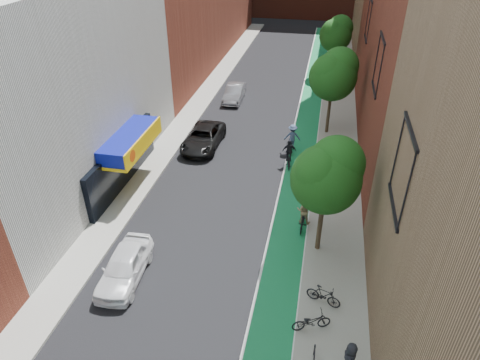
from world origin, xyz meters
The scene contains 16 objects.
bike_lane centered at (4.00, 26.00, 0.01)m, with size 2.00×68.00×0.01m, color #157943.
sidewalk_left centered at (-6.00, 26.00, 0.07)m, with size 2.00×68.00×0.15m, color gray.
sidewalk_right centered at (6.50, 26.00, 0.07)m, with size 3.00×68.00×0.15m, color gray.
building_left_white centered at (-11.00, 14.00, 6.00)m, with size 8.00×20.00×12.00m, color silver.
tree_near centered at (5.65, 10.02, 4.66)m, with size 3.40×3.36×6.42m.
tree_mid centered at (5.65, 24.02, 4.89)m, with size 3.55×3.53×6.74m.
tree_far centered at (5.65, 38.02, 4.50)m, with size 3.30×3.25×6.21m.
parked_car_white centered at (-3.30, 6.15, 0.73)m, with size 1.73×4.31×1.47m, color white.
parked_car_black centered at (-3.31, 19.91, 0.73)m, with size 2.41×5.23×1.45m, color black.
parked_car_silver centered at (-3.00, 29.37, 0.71)m, with size 1.51×4.34×1.43m, color gray.
cyclist_lane_near centered at (4.70, 11.72, 0.84)m, with size 0.84×1.67×1.98m.
cyclist_lane_mid centered at (3.20, 18.35, 0.72)m, with size 0.98×1.76×1.94m.
cyclist_lane_far centered at (3.20, 20.42, 1.02)m, with size 1.20×1.51×2.14m.
parked_bike_mid centered at (6.03, 6.32, 0.63)m, with size 0.45×1.59×0.96m, color black.
parked_bike_far centered at (5.59, 4.84, 0.59)m, with size 0.58×1.68×0.88m, color black.
pedestrian centered at (7.08, 3.10, 0.94)m, with size 0.77×0.50×1.58m, color black.
Camera 1 is at (5.07, -7.32, 15.02)m, focal length 32.00 mm.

